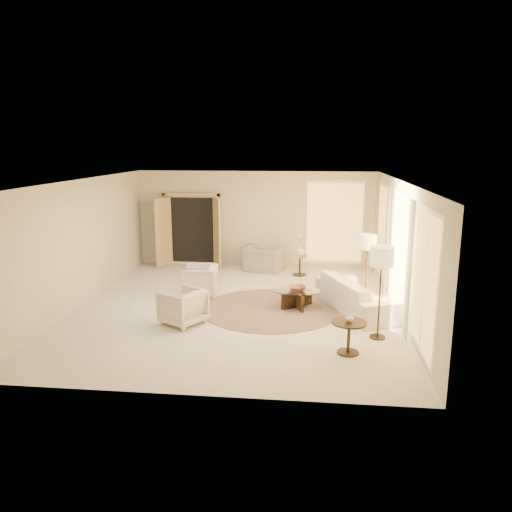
# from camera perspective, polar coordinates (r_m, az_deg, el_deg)

# --- Properties ---
(room) EXTENTS (7.04, 8.04, 2.83)m
(room) POSITION_cam_1_polar(r_m,az_deg,el_deg) (10.80, -2.34, 1.13)
(room) COLOR beige
(room) RESTS_ON ground
(windows_right) EXTENTS (0.10, 6.40, 2.40)m
(windows_right) POSITION_cam_1_polar(r_m,az_deg,el_deg) (10.95, 15.90, 0.56)
(windows_right) COLOR #F3BF61
(windows_right) RESTS_ON room
(window_back_corner) EXTENTS (1.70, 0.10, 2.40)m
(window_back_corner) POSITION_cam_1_polar(r_m,az_deg,el_deg) (14.60, 8.99, 3.81)
(window_back_corner) COLOR #F3BF61
(window_back_corner) RESTS_ON room
(curtains_right) EXTENTS (0.06, 5.20, 2.60)m
(curtains_right) POSITION_cam_1_polar(r_m,az_deg,el_deg) (11.82, 14.95, 1.23)
(curtains_right) COLOR tan
(curtains_right) RESTS_ON room
(french_doors) EXTENTS (1.95, 0.66, 2.16)m
(french_doors) POSITION_cam_1_polar(r_m,az_deg,el_deg) (14.91, -7.39, 2.94)
(french_doors) COLOR tan
(french_doors) RESTS_ON room
(area_rug) EXTENTS (3.52, 3.52, 0.01)m
(area_rug) POSITION_cam_1_polar(r_m,az_deg,el_deg) (11.06, 1.62, -6.05)
(area_rug) COLOR #452F23
(area_rug) RESTS_ON room
(sofa) EXTENTS (1.81, 2.61, 0.71)m
(sofa) POSITION_cam_1_polar(r_m,az_deg,el_deg) (11.11, 11.50, -4.33)
(sofa) COLOR silver
(sofa) RESTS_ON room
(armchair_left) EXTENTS (0.77, 0.81, 0.80)m
(armchair_left) POSITION_cam_1_polar(r_m,az_deg,el_deg) (12.03, -6.45, -2.63)
(armchair_left) COLOR silver
(armchair_left) RESTS_ON room
(armchair_right) EXTENTS (1.01, 1.03, 0.78)m
(armchair_right) POSITION_cam_1_polar(r_m,az_deg,el_deg) (10.19, -8.37, -5.55)
(armchair_right) COLOR silver
(armchair_right) RESTS_ON room
(accent_chair) EXTENTS (1.21, 0.93, 0.94)m
(accent_chair) POSITION_cam_1_polar(r_m,az_deg,el_deg) (14.26, 0.89, 0.15)
(accent_chair) COLOR #9B958C
(accent_chair) RESTS_ON room
(coffee_table) EXTENTS (1.34, 1.34, 0.40)m
(coffee_table) POSITION_cam_1_polar(r_m,az_deg,el_deg) (11.13, 4.70, -4.64)
(coffee_table) COLOR black
(coffee_table) RESTS_ON room
(end_table) EXTENTS (0.61, 0.61, 0.58)m
(end_table) POSITION_cam_1_polar(r_m,az_deg,el_deg) (8.83, 10.57, -8.50)
(end_table) COLOR black
(end_table) RESTS_ON room
(side_table) EXTENTS (0.49, 0.49, 0.58)m
(side_table) POSITION_cam_1_polar(r_m,az_deg,el_deg) (13.84, 5.02, -0.80)
(side_table) COLOR #2C2416
(side_table) RESTS_ON room
(floor_lamp_near) EXTENTS (0.38, 0.38, 1.57)m
(floor_lamp_near) POSITION_cam_1_polar(r_m,az_deg,el_deg) (11.53, 12.66, 1.25)
(floor_lamp_near) COLOR #2C2416
(floor_lamp_near) RESTS_ON room
(floor_lamp_far) EXTENTS (0.42, 0.42, 1.75)m
(floor_lamp_far) POSITION_cam_1_polar(r_m,az_deg,el_deg) (9.32, 14.18, -0.51)
(floor_lamp_far) COLOR #2C2416
(floor_lamp_far) RESTS_ON room
(bowl) EXTENTS (0.51, 0.51, 0.09)m
(bowl) POSITION_cam_1_polar(r_m,az_deg,el_deg) (11.08, 4.72, -3.67)
(bowl) COLOR brown
(bowl) RESTS_ON coffee_table
(end_vase) EXTENTS (0.20, 0.20, 0.16)m
(end_vase) POSITION_cam_1_polar(r_m,az_deg,el_deg) (8.74, 10.63, -6.92)
(end_vase) COLOR white
(end_vase) RESTS_ON end_table
(side_vase) EXTENTS (0.30, 0.30, 0.27)m
(side_vase) POSITION_cam_1_polar(r_m,az_deg,el_deg) (13.76, 5.05, 0.65)
(side_vase) COLOR white
(side_vase) RESTS_ON side_table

